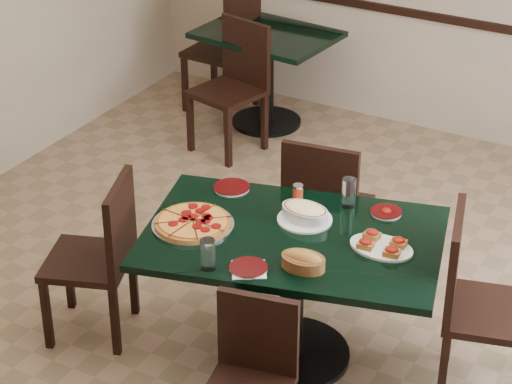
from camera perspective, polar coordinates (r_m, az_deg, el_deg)
The scene contains 20 objects.
floor at distance 5.63m, azimuth 1.08°, elevation -7.14°, with size 5.50×5.50×0.00m, color #81644A.
main_table at distance 5.03m, azimuth 2.09°, elevation -4.23°, with size 1.66×1.29×0.75m.
back_table at distance 7.63m, azimuth 0.62°, elevation 7.53°, with size 1.05×0.80×0.75m.
chair_far at distance 5.65m, azimuth 3.94°, elevation -0.68°, with size 0.50×0.50×0.94m.
chair_near at distance 4.54m, azimuth -0.25°, elevation -10.32°, with size 0.44×0.44×0.80m.
chair_right at distance 4.94m, azimuth 12.40°, elevation -5.83°, with size 0.56×0.56×0.98m.
chair_left at distance 5.30m, azimuth -8.77°, elevation -3.32°, with size 0.56×0.56×0.93m.
back_chair_near at distance 7.26m, azimuth -1.18°, elevation 6.48°, with size 0.53×0.53×0.95m.
back_chair_left at distance 7.85m, azimuth -1.49°, elevation 8.48°, with size 0.49×0.49×1.00m.
pepperoni_pizza at distance 5.00m, azimuth -3.63°, elevation -1.76°, with size 0.42×0.42×0.04m.
lasagna_casserole at distance 5.03m, azimuth 2.81°, elevation -1.18°, with size 0.28×0.28×0.09m.
bread_basket at distance 4.66m, azimuth 2.72°, elevation -3.94°, with size 0.23×0.17×0.09m.
bruschetta_platter at distance 4.84m, azimuth 7.19°, elevation -3.00°, with size 0.34×0.24×0.05m.
side_plate_near at distance 4.66m, azimuth -0.43°, elevation -4.35°, with size 0.18×0.18×0.02m.
side_plate_far_r at distance 5.14m, azimuth 7.45°, elevation -1.13°, with size 0.16×0.16×0.03m.
side_plate_far_l at distance 5.33m, azimuth -1.40°, elevation 0.26°, with size 0.20×0.20×0.02m.
napkin_setting at distance 4.66m, azimuth -0.40°, elevation -4.45°, with size 0.22×0.22×0.01m.
water_glass_a at distance 5.16m, azimuth 5.32°, elevation -0.03°, with size 0.07×0.07×0.16m, color white.
water_glass_b at distance 4.64m, azimuth -2.77°, elevation -3.58°, with size 0.07×0.07×0.15m, color white.
pepper_shaker at distance 5.20m, azimuth 2.41°, elevation -0.05°, with size 0.06×0.06×0.09m.
Camera 1 is at (2.15, -4.00, 3.33)m, focal length 70.00 mm.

